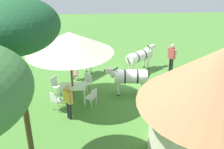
# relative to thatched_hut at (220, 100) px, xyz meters

# --- Properties ---
(ground_plane) EXTENTS (36.00, 36.00, 0.00)m
(ground_plane) POSITION_rel_thatched_hut_xyz_m (2.17, -5.31, -2.30)
(ground_plane) COLOR #467B31
(thatched_hut) EXTENTS (5.45, 5.45, 4.18)m
(thatched_hut) POSITION_rel_thatched_hut_xyz_m (0.00, 0.00, 0.00)
(thatched_hut) COLOR beige
(thatched_hut) RESTS_ON ground_plane
(shade_umbrella) EXTENTS (3.99, 3.99, 3.43)m
(shade_umbrella) POSITION_rel_thatched_hut_xyz_m (5.17, -4.32, 0.64)
(shade_umbrella) COLOR #4E402F
(shade_umbrella) RESTS_ON ground_plane
(patio_dining_table) EXTENTS (1.28, 0.87, 0.74)m
(patio_dining_table) POSITION_rel_thatched_hut_xyz_m (5.17, -4.32, -1.66)
(patio_dining_table) COLOR silver
(patio_dining_table) RESTS_ON ground_plane
(patio_chair_near_lawn) EXTENTS (0.60, 0.60, 0.90)m
(patio_chair_near_lawn) POSITION_rel_thatched_hut_xyz_m (5.86, -3.39, -1.78)
(patio_chair_near_lawn) COLOR white
(patio_chair_near_lawn) RESTS_ON ground_plane
(patio_chair_near_hut) EXTENTS (0.60, 0.60, 0.90)m
(patio_chair_near_hut) POSITION_rel_thatched_hut_xyz_m (4.22, -3.64, -1.78)
(patio_chair_near_hut) COLOR silver
(patio_chair_near_hut) RESTS_ON ground_plane
(patio_chair_east_end) EXTENTS (0.60, 0.60, 0.90)m
(patio_chair_east_end) POSITION_rel_thatched_hut_xyz_m (4.50, -5.27, -1.78)
(patio_chair_east_end) COLOR silver
(patio_chair_east_end) RESTS_ON ground_plane
(patio_chair_west_end) EXTENTS (0.60, 0.60, 0.90)m
(patio_chair_west_end) POSITION_rel_thatched_hut_xyz_m (6.10, -5.01, -1.78)
(patio_chair_west_end) COLOR silver
(patio_chair_west_end) RESTS_ON ground_plane
(guest_beside_umbrella) EXTENTS (0.44, 0.46, 1.62)m
(guest_beside_umbrella) POSITION_rel_thatched_hut_xyz_m (5.21, -2.68, -1.33)
(guest_beside_umbrella) COLOR black
(guest_beside_umbrella) RESTS_ON ground_plane
(standing_watcher) EXTENTS (0.43, 0.55, 1.75)m
(standing_watcher) POSITION_rel_thatched_hut_xyz_m (-0.44, -7.29, -1.25)
(standing_watcher) COLOR black
(standing_watcher) RESTS_ON ground_plane
(striped_lounge_chair) EXTENTS (0.93, 0.94, 0.64)m
(striped_lounge_chair) POSITION_rel_thatched_hut_xyz_m (0.23, -5.79, -2.05)
(striped_lounge_chair) COLOR #3A7CBB
(striped_lounge_chair) RESTS_ON ground_plane
(zebra_nearest_camera) EXTENTS (1.62, 1.84, 1.58)m
(zebra_nearest_camera) POSITION_rel_thatched_hut_xyz_m (4.87, -6.96, -1.26)
(zebra_nearest_camera) COLOR silver
(zebra_nearest_camera) RESTS_ON ground_plane
(zebra_by_umbrella) EXTENTS (1.96, 1.64, 1.46)m
(zebra_by_umbrella) POSITION_rel_thatched_hut_xyz_m (1.40, -7.59, -1.38)
(zebra_by_umbrella) COLOR silver
(zebra_by_umbrella) RESTS_ON ground_plane
(zebra_toward_hut) EXTENTS (2.30, 0.79, 1.48)m
(zebra_toward_hut) POSITION_rel_thatched_hut_xyz_m (2.35, -4.75, -1.35)
(zebra_toward_hut) COLOR silver
(zebra_toward_hut) RESTS_ON ground_plane
(acacia_tree_right_background) EXTENTS (2.82, 2.82, 5.58)m
(acacia_tree_right_background) POSITION_rel_thatched_hut_xyz_m (6.41, -0.53, 2.40)
(acacia_tree_right_background) COLOR #41361A
(acacia_tree_right_background) RESTS_ON ground_plane
(brick_patio_kerb) EXTENTS (0.88, 2.82, 0.08)m
(brick_patio_kerb) POSITION_rel_thatched_hut_xyz_m (5.52, -8.30, -2.26)
(brick_patio_kerb) COLOR #934F53
(brick_patio_kerb) RESTS_ON ground_plane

